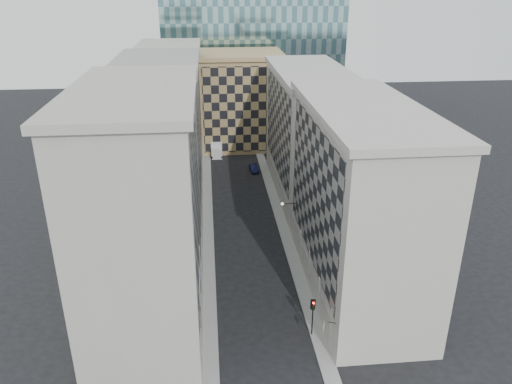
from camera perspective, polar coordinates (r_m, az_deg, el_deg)
sidewalk_west at (r=69.95m, az=-5.51°, el=-4.17°), size 1.50×100.00×0.15m
sidewalk_east at (r=70.64m, az=3.06°, el=-3.80°), size 1.50×100.00×0.15m
bldg_left_a at (r=48.12m, az=-12.56°, el=-2.41°), size 10.80×22.80×23.70m
bldg_left_b at (r=68.67m, az=-10.61°, el=5.18°), size 10.80×22.80×22.70m
bldg_left_c at (r=89.92m, az=-9.55°, el=9.24°), size 10.80×22.80×21.70m
bldg_right_a at (r=54.21m, az=11.51°, el=-1.04°), size 10.80×26.80×20.70m
bldg_right_b at (r=78.94m, az=6.01°, el=6.72°), size 10.80×28.80×19.70m
tan_block at (r=102.77m, az=-1.79°, el=10.51°), size 16.80×14.80×18.80m
church_tower at (r=114.30m, az=-3.49°, el=20.65°), size 7.20×7.20×51.50m
flagpoles_left at (r=45.20m, az=-6.45°, el=-9.32°), size 0.10×6.33×2.33m
bracket_lamp at (r=62.51m, az=3.18°, el=-1.34°), size 1.98×0.36×0.36m
traffic_light at (r=49.34m, az=6.52°, el=-13.25°), size 0.50×0.43×3.97m
box_truck at (r=98.63m, az=-4.55°, el=4.96°), size 2.20×5.31×2.90m
dark_car at (r=90.03m, az=-0.25°, el=2.76°), size 1.58×3.79×1.22m
shop_sign at (r=46.18m, az=7.86°, el=-14.94°), size 1.20×0.62×0.72m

